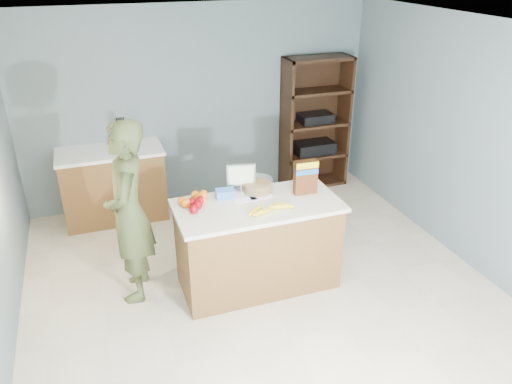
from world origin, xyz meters
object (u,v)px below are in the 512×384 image
object	(u,v)px
counter_peninsula	(258,248)
cereal_box	(306,175)
tv	(241,176)
person	(129,213)
shelving_unit	(313,125)

from	to	relation	value
counter_peninsula	cereal_box	xyz separation A→B (m)	(0.51, 0.06, 0.68)
tv	cereal_box	bearing A→B (deg)	-24.77
person	cereal_box	bearing A→B (deg)	94.02
counter_peninsula	tv	distance (m)	0.72
shelving_unit	person	xyz separation A→B (m)	(-2.71, -1.79, 0.01)
cereal_box	person	bearing A→B (deg)	173.05
shelving_unit	person	distance (m)	3.25
counter_peninsula	person	distance (m)	1.28
person	tv	size ratio (longest dim) A/B	6.23
counter_peninsula	tv	xyz separation A→B (m)	(-0.06, 0.32, 0.64)
shelving_unit	person	size ratio (longest dim) A/B	1.03
tv	cereal_box	world-z (taller)	cereal_box
cereal_box	counter_peninsula	bearing A→B (deg)	-173.36
counter_peninsula	cereal_box	bearing A→B (deg)	6.64
person	tv	world-z (taller)	person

